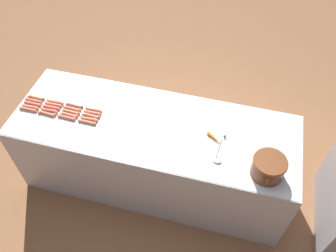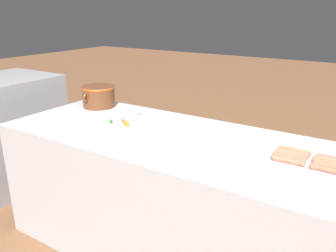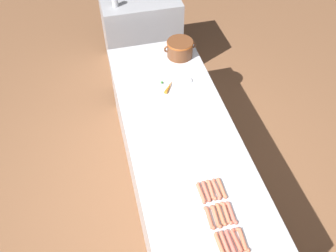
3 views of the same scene
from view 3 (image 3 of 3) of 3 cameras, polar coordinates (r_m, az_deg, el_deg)
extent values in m
plane|color=brown|center=(3.39, 1.94, -10.25)|extent=(20.00, 20.00, 0.00)
cube|color=#BCBCC1|center=(3.04, 2.14, -6.26)|extent=(0.87, 2.48, 0.82)
cube|color=silver|center=(2.71, 2.38, -1.24)|extent=(0.85, 2.43, 0.00)
cube|color=#A0A0A4|center=(4.36, -4.53, 15.20)|extent=(0.87, 0.72, 0.99)
cylinder|color=#D76F4C|center=(2.24, 8.62, -18.99)|extent=(0.03, 0.14, 0.03)
sphere|color=#D76F4C|center=(2.27, 8.05, -17.38)|extent=(0.03, 0.03, 0.03)
cylinder|color=#CC694C|center=(2.31, 6.90, -14.95)|extent=(0.03, 0.14, 0.03)
sphere|color=#CC694C|center=(2.28, 7.58, -16.46)|extent=(0.03, 0.03, 0.03)
sphere|color=#CC694C|center=(2.34, 6.25, -13.47)|extent=(0.03, 0.03, 0.03)
cylinder|color=#D86E50|center=(2.39, 5.53, -11.03)|extent=(0.03, 0.14, 0.03)
sphere|color=#D86E50|center=(2.36, 6.00, -12.49)|extent=(0.03, 0.03, 0.03)
sphere|color=#D86E50|center=(2.43, 5.07, -9.62)|extent=(0.03, 0.03, 0.03)
cylinder|color=#CF6952|center=(2.25, 9.49, -18.78)|extent=(0.03, 0.14, 0.03)
sphere|color=#CF6952|center=(2.28, 8.88, -17.19)|extent=(0.03, 0.03, 0.03)
cylinder|color=#CC7150|center=(2.32, 7.95, -14.73)|extent=(0.04, 0.14, 0.03)
sphere|color=#CC7150|center=(2.29, 8.66, -16.23)|extent=(0.03, 0.03, 0.03)
sphere|color=#CC7150|center=(2.35, 7.28, -13.26)|extent=(0.03, 0.03, 0.03)
cylinder|color=#CF6853|center=(2.40, 6.37, -10.76)|extent=(0.03, 0.14, 0.03)
sphere|color=#CF6853|center=(2.37, 6.90, -12.20)|extent=(0.03, 0.03, 0.03)
sphere|color=#CF6853|center=(2.44, 5.86, -9.37)|extent=(0.03, 0.03, 0.03)
cylinder|color=#D46454|center=(2.26, 10.39, -18.53)|extent=(0.03, 0.14, 0.03)
sphere|color=#D46454|center=(2.29, 9.77, -16.95)|extent=(0.03, 0.03, 0.03)
cylinder|color=#CB704C|center=(2.33, 8.79, -14.34)|extent=(0.03, 0.14, 0.03)
sphere|color=#CB704C|center=(2.31, 9.47, -15.83)|extent=(0.03, 0.03, 0.03)
sphere|color=#CB704C|center=(2.36, 8.13, -12.88)|extent=(0.03, 0.03, 0.03)
cylinder|color=#CB7253|center=(2.41, 7.18, -10.51)|extent=(0.04, 0.14, 0.03)
sphere|color=#CB7253|center=(2.38, 7.84, -11.90)|extent=(0.03, 0.03, 0.03)
sphere|color=#CB7253|center=(2.44, 6.54, -9.16)|extent=(0.03, 0.03, 0.03)
cylinder|color=#D5644C|center=(2.27, 11.35, -18.27)|extent=(0.04, 0.14, 0.03)
sphere|color=#D5644C|center=(2.25, 11.94, -19.89)|extent=(0.03, 0.03, 0.03)
sphere|color=#D5644C|center=(2.30, 10.79, -16.69)|extent=(0.03, 0.03, 0.03)
cylinder|color=#CD7153|center=(2.34, 9.67, -14.10)|extent=(0.04, 0.14, 0.03)
sphere|color=#CD7153|center=(2.32, 10.42, -15.57)|extent=(0.03, 0.03, 0.03)
sphere|color=#CD7153|center=(2.37, 8.95, -12.67)|extent=(0.03, 0.03, 0.03)
cylinder|color=#CE6D53|center=(2.42, 8.07, -10.36)|extent=(0.04, 0.14, 0.03)
sphere|color=#CE6D53|center=(2.39, 8.56, -11.79)|extent=(0.03, 0.03, 0.03)
sphere|color=#CE6D53|center=(2.45, 7.60, -8.97)|extent=(0.03, 0.03, 0.03)
cylinder|color=#D76E4D|center=(2.28, 12.36, -18.01)|extent=(0.04, 0.14, 0.03)
sphere|color=#D76E4D|center=(2.26, 13.20, -19.54)|extent=(0.03, 0.03, 0.03)
sphere|color=#D76E4D|center=(2.30, 11.54, -16.51)|extent=(0.03, 0.03, 0.03)
cylinder|color=#D76854|center=(2.35, 10.52, -14.03)|extent=(0.03, 0.14, 0.03)
sphere|color=#D76854|center=(2.32, 11.25, -15.49)|extent=(0.03, 0.03, 0.03)
sphere|color=#D76854|center=(2.38, 9.81, -12.59)|extent=(0.03, 0.03, 0.03)
cylinder|color=#C96F4E|center=(2.43, 8.95, -10.17)|extent=(0.03, 0.14, 0.03)
sphere|color=#C96F4E|center=(2.40, 9.57, -11.57)|extent=(0.03, 0.03, 0.03)
sphere|color=#C96F4E|center=(2.46, 8.35, -8.82)|extent=(0.03, 0.03, 0.03)
cylinder|color=brown|center=(3.38, 2.00, 12.76)|extent=(0.25, 0.25, 0.17)
torus|color=#9E4A1B|center=(3.34, 2.03, 13.71)|extent=(0.26, 0.26, 0.03)
torus|color=brown|center=(3.35, -0.09, 12.70)|extent=(0.07, 0.02, 0.07)
torus|color=brown|center=(3.40, 4.07, 13.27)|extent=(0.07, 0.02, 0.07)
cylinder|color=#B7B7BC|center=(3.11, 1.36, 7.16)|extent=(0.22, 0.03, 0.01)
ellipsoid|color=#B7B7BC|center=(3.15, 3.65, 7.70)|extent=(0.06, 0.07, 0.02)
cone|color=orange|center=(3.06, 0.18, 6.60)|extent=(0.13, 0.16, 0.03)
sphere|color=#387F2D|center=(3.10, -1.03, 7.28)|extent=(0.02, 0.02, 0.02)
cylinder|color=#BCBCC1|center=(3.90, -8.84, 19.90)|extent=(0.07, 0.07, 0.12)
camera|label=1|loc=(3.25, 44.72, 41.80)|focal=36.39mm
camera|label=2|loc=(1.91, -43.61, -16.21)|focal=36.51mm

